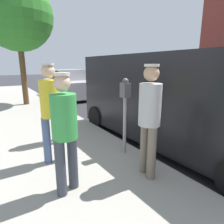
% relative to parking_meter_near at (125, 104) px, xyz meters
% --- Properties ---
extents(ground_plane, '(80.00, 80.00, 0.00)m').
position_rel_parking_meter_near_xyz_m(ground_plane, '(-1.35, 0.19, -1.18)').
color(ground_plane, '#2D2D33').
extents(sidewalk_slab, '(5.00, 32.00, 0.15)m').
position_rel_parking_meter_near_xyz_m(sidewalk_slab, '(2.15, 0.19, -1.11)').
color(sidewalk_slab, '#9E998E').
rests_on(sidewalk_slab, ground).
extents(parking_meter_near, '(0.14, 0.18, 1.52)m').
position_rel_parking_meter_near_xyz_m(parking_meter_near, '(0.00, 0.00, 0.00)').
color(parking_meter_near, gray).
rests_on(parking_meter_near, sidewalk_slab).
extents(pedestrian_in_gray, '(0.34, 0.36, 1.77)m').
position_rel_parking_meter_near_xyz_m(pedestrian_in_gray, '(0.16, 0.87, -0.01)').
color(pedestrian_in_gray, '#726656').
rests_on(pedestrian_in_gray, sidewalk_slab).
extents(pedestrian_in_green, '(0.34, 0.34, 1.67)m').
position_rel_parking_meter_near_xyz_m(pedestrian_in_green, '(1.41, 0.59, -0.08)').
color(pedestrian_in_green, '#383D47').
rests_on(pedestrian_in_green, sidewalk_slab).
extents(pedestrian_in_yellow, '(0.35, 0.34, 1.79)m').
position_rel_parking_meter_near_xyz_m(pedestrian_in_yellow, '(1.33, -0.39, 0.01)').
color(pedestrian_in_yellow, '#4C608C').
rests_on(pedestrian_in_yellow, sidewalk_slab).
extents(pedestrian_in_white, '(0.34, 0.34, 1.67)m').
position_rel_parking_meter_near_xyz_m(pedestrian_in_white, '(0.93, -1.34, -0.08)').
color(pedestrian_in_white, '#726656').
rests_on(pedestrian_in_white, sidewalk_slab).
extents(parked_van, '(2.28, 5.26, 2.15)m').
position_rel_parking_meter_near_xyz_m(parked_van, '(-1.50, -0.13, -0.03)').
color(parked_van, black).
rests_on(parked_van, ground).
extents(parked_sedan_behind, '(1.97, 4.41, 1.65)m').
position_rel_parking_meter_near_xyz_m(parked_sedan_behind, '(-1.78, -8.23, -0.43)').
color(parked_sedan_behind, '#BCBCC1').
rests_on(parked_sedan_behind, ground).
extents(street_tree, '(2.94, 2.94, 5.25)m').
position_rel_parking_meter_near_xyz_m(street_tree, '(0.87, -6.56, 2.73)').
color(street_tree, brown).
rests_on(street_tree, sidewalk_slab).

